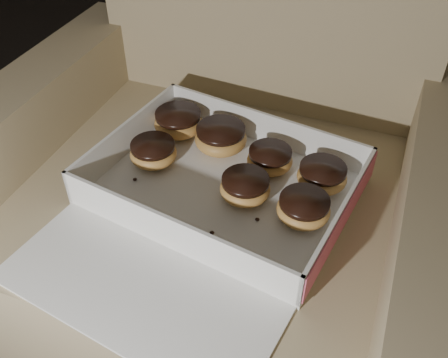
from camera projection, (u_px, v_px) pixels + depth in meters
floor at (64, 278)px, 1.18m from camera, size 4.50×4.50×0.00m
armchair at (223, 208)px, 0.98m from camera, size 0.83×0.70×0.86m
bakery_box at (212, 202)px, 0.81m from camera, size 0.48×0.54×0.07m
donut_a at (270, 159)px, 0.86m from camera, size 0.08×0.08×0.04m
donut_b at (221, 138)px, 0.90m from camera, size 0.10×0.10×0.05m
donut_c at (322, 176)px, 0.83m from camera, size 0.08×0.08×0.04m
donut_d at (153, 152)px, 0.88m from camera, size 0.08×0.08×0.04m
donut_e at (304, 208)px, 0.77m from camera, size 0.08×0.08×0.04m
donut_f at (245, 187)px, 0.81m from camera, size 0.08×0.08×0.04m
donut_g at (178, 122)px, 0.94m from camera, size 0.09×0.09×0.05m
crumb_a at (137, 221)px, 0.78m from camera, size 0.01×0.01×0.00m
crumb_b at (149, 168)px, 0.88m from camera, size 0.01×0.01×0.00m
crumb_c at (135, 179)px, 0.85m from camera, size 0.01×0.01×0.00m
crumb_d at (212, 233)px, 0.76m from camera, size 0.01×0.01×0.00m
crumb_e at (257, 219)px, 0.78m from camera, size 0.01×0.01×0.00m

